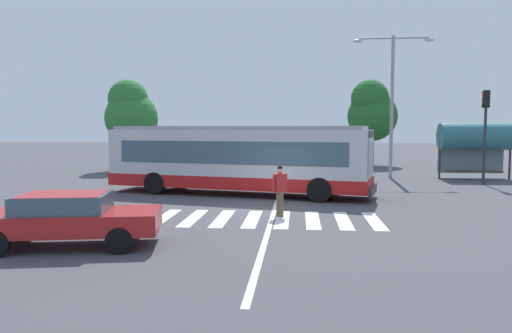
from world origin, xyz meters
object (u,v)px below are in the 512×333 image
object	(u,v)px
pedestrian_crossing_street	(280,188)
bus_stop_shelter	(475,138)
twin_arm_street_lamp	(392,90)
city_transit_bus	(238,159)
parked_car_charcoal	(298,159)
traffic_light_far_corner	(485,122)
background_tree_right	(372,111)
foreground_sedan	(66,217)
background_tree_left	(130,113)
parked_car_silver	(339,159)
parked_car_white	(260,159)

from	to	relation	value
pedestrian_crossing_street	bus_stop_shelter	bearing A→B (deg)	50.17
twin_arm_street_lamp	city_transit_bus	bearing A→B (deg)	-135.86
parked_car_charcoal	traffic_light_far_corner	bearing A→B (deg)	-40.82
bus_stop_shelter	twin_arm_street_lamp	size ratio (longest dim) A/B	0.48
pedestrian_crossing_street	traffic_light_far_corner	distance (m)	14.68
twin_arm_street_lamp	background_tree_right	size ratio (longest dim) A/B	1.23
parked_car_charcoal	traffic_light_far_corner	size ratio (longest dim) A/B	0.92
foreground_sedan	parked_car_charcoal	xyz separation A→B (m)	(5.73, 23.25, 0.00)
parked_car_charcoal	background_tree_left	bearing A→B (deg)	-172.10
bus_stop_shelter	traffic_light_far_corner	bearing A→B (deg)	-99.83
parked_car_charcoal	parked_car_silver	bearing A→B (deg)	-5.51
foreground_sedan	traffic_light_far_corner	bearing A→B (deg)	43.86
parked_car_silver	twin_arm_street_lamp	xyz separation A→B (m)	(2.66, -5.06, 4.44)
foreground_sedan	bus_stop_shelter	xyz separation A→B (m)	(15.92, 17.57, 1.65)
pedestrian_crossing_street	bus_stop_shelter	size ratio (longest dim) A/B	0.43
background_tree_left	background_tree_right	size ratio (longest dim) A/B	0.93
pedestrian_crossing_street	parked_car_white	distance (m)	18.16
pedestrian_crossing_street	background_tree_right	world-z (taller)	background_tree_right
parked_car_white	twin_arm_street_lamp	world-z (taller)	twin_arm_street_lamp
twin_arm_street_lamp	background_tree_left	world-z (taller)	twin_arm_street_lamp
traffic_light_far_corner	twin_arm_street_lamp	world-z (taller)	twin_arm_street_lamp
parked_car_white	traffic_light_far_corner	world-z (taller)	traffic_light_far_corner
parked_car_white	twin_arm_street_lamp	size ratio (longest dim) A/B	0.55
parked_car_charcoal	parked_car_silver	size ratio (longest dim) A/B	0.99
parked_car_charcoal	parked_car_silver	world-z (taller)	same
foreground_sedan	background_tree_left	size ratio (longest dim) A/B	0.75
bus_stop_shelter	background_tree_left	bearing A→B (deg)	169.49
foreground_sedan	parked_car_charcoal	bearing A→B (deg)	76.16
parked_car_white	pedestrian_crossing_street	bearing A→B (deg)	-83.30
parked_car_charcoal	twin_arm_street_lamp	xyz separation A→B (m)	(5.49, -5.33, 4.44)
bus_stop_shelter	twin_arm_street_lamp	distance (m)	5.47
parked_car_silver	background_tree_left	world-z (taller)	background_tree_left
foreground_sedan	twin_arm_street_lamp	bearing A→B (deg)	57.94
city_transit_bus	foreground_sedan	world-z (taller)	city_transit_bus
city_transit_bus	parked_car_silver	world-z (taller)	city_transit_bus
city_transit_bus	foreground_sedan	bearing A→B (deg)	-106.96
bus_stop_shelter	background_tree_right	size ratio (longest dim) A/B	0.60
city_transit_bus	twin_arm_street_lamp	world-z (taller)	twin_arm_street_lamp
city_transit_bus	background_tree_left	world-z (taller)	background_tree_left
twin_arm_street_lamp	background_tree_right	world-z (taller)	twin_arm_street_lamp
traffic_light_far_corner	pedestrian_crossing_street	bearing A→B (deg)	-135.29
traffic_light_far_corner	parked_car_charcoal	bearing A→B (deg)	139.18
bus_stop_shelter	parked_car_silver	bearing A→B (deg)	143.70
bus_stop_shelter	background_tree_right	distance (m)	11.47
city_transit_bus	foreground_sedan	distance (m)	10.47
parked_car_charcoal	parked_car_silver	distance (m)	2.84
parked_car_charcoal	background_tree_right	bearing A→B (deg)	39.33
parked_car_silver	traffic_light_far_corner	distance (m)	10.95
city_transit_bus	bus_stop_shelter	size ratio (longest dim) A/B	3.01
city_transit_bus	traffic_light_far_corner	distance (m)	13.44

